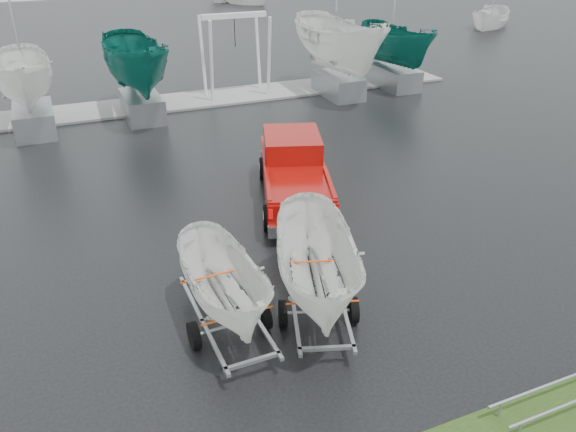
{
  "coord_description": "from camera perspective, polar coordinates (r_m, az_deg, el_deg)",
  "views": [
    {
      "loc": [
        -5.66,
        -14.57,
        8.08
      ],
      "look_at": [
        -0.56,
        -2.53,
        1.2
      ],
      "focal_mm": 35.0,
      "sensor_mm": 36.0,
      "label": 1
    }
  ],
  "objects": [
    {
      "name": "keelboat_0",
      "position": [
        25.96,
        -25.73,
        15.4
      ],
      "size": [
        2.32,
        3.2,
        10.49
      ],
      "color": "gray",
      "rests_on": "ground"
    },
    {
      "name": "pickup_truck",
      "position": [
        18.17,
        0.6,
        4.84
      ],
      "size": [
        3.71,
        6.12,
        1.93
      ],
      "rotation": [
        0.0,
        0.0,
        -0.33
      ],
      "color": "maroon",
      "rests_on": "ground"
    },
    {
      "name": "trailer_parked",
      "position": [
        11.43,
        -6.75,
        -2.1
      ],
      "size": [
        1.79,
        3.62,
        4.45
      ],
      "rotation": [
        0.0,
        0.0,
        0.02
      ],
      "color": "gray",
      "rests_on": "ground"
    },
    {
      "name": "keelboat_1",
      "position": [
        26.32,
        -15.56,
        18.22
      ],
      "size": [
        2.61,
        3.2,
        8.03
      ],
      "color": "gray",
      "rests_on": "ground"
    },
    {
      "name": "trailer_hitched",
      "position": [
        11.63,
        3.28,
        0.86
      ],
      "size": [
        2.27,
        3.79,
        5.22
      ],
      "rotation": [
        0.0,
        0.0,
        -0.33
      ],
      "color": "gray",
      "rests_on": "ground"
    },
    {
      "name": "dock",
      "position": [
        29.27,
        -11.13,
        11.32
      ],
      "size": [
        30.0,
        3.0,
        0.12
      ],
      "primitive_type": "cube",
      "color": "gray",
      "rests_on": "ground"
    },
    {
      "name": "keelboat_2",
      "position": [
        29.18,
        5.45,
        20.93
      ],
      "size": [
        2.94,
        3.2,
        11.12
      ],
      "color": "gray",
      "rests_on": "ground"
    },
    {
      "name": "moored_boat_2",
      "position": [
        66.32,
        -4.35,
        20.69
      ],
      "size": [
        3.15,
        3.16,
        10.98
      ],
      "rotation": [
        0.0,
        0.0,
        0.59
      ],
      "color": "silver",
      "rests_on": "ground"
    },
    {
      "name": "boat_hoist",
      "position": [
        29.44,
        -5.39,
        17.05
      ],
      "size": [
        3.3,
        2.18,
        4.12
      ],
      "color": "silver",
      "rests_on": "ground"
    },
    {
      "name": "ground_plane",
      "position": [
        17.59,
        -1.53,
        0.41
      ],
      "size": [
        120.0,
        120.0,
        0.0
      ],
      "primitive_type": "plane",
      "color": "black",
      "rests_on": "ground"
    },
    {
      "name": "moored_boat_6",
      "position": [
        69.01,
        -6.17,
        20.89
      ],
      "size": [
        3.21,
        3.2,
        11.02
      ],
      "rotation": [
        0.0,
        0.0,
        5.32
      ],
      "color": "silver",
      "rests_on": "ground"
    },
    {
      "name": "keelboat_3",
      "position": [
        31.39,
        11.2,
        19.08
      ],
      "size": [
        2.28,
        3.2,
        10.45
      ],
      "color": "gray",
      "rests_on": "ground"
    },
    {
      "name": "moored_boat_7",
      "position": [
        54.01,
        19.82,
        17.63
      ],
      "size": [
        3.71,
        3.69,
        11.47
      ],
      "rotation": [
        0.0,
        0.0,
        5.36
      ],
      "color": "silver",
      "rests_on": "ground"
    }
  ]
}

